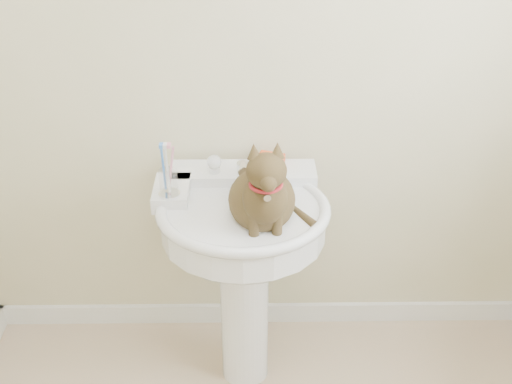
{
  "coord_description": "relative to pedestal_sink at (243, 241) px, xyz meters",
  "views": [
    {
      "loc": [
        -0.04,
        -0.94,
        1.93
      ],
      "look_at": [
        -0.02,
        0.77,
        0.85
      ],
      "focal_mm": 45.0,
      "sensor_mm": 36.0,
      "label": 1
    }
  ],
  "objects": [
    {
      "name": "wall_back",
      "position": [
        0.07,
        0.29,
        0.61
      ],
      "size": [
        2.2,
        0.0,
        2.5
      ],
      "primitive_type": null,
      "color": "beige",
      "rests_on": "ground"
    },
    {
      "name": "baseboard_back",
      "position": [
        0.07,
        0.28,
        -0.59
      ],
      "size": [
        2.2,
        0.02,
        0.09
      ],
      "primitive_type": "cube",
      "color": "white",
      "rests_on": "floor"
    },
    {
      "name": "pedestal_sink",
      "position": [
        0.0,
        0.0,
        0.0
      ],
      "size": [
        0.59,
        0.58,
        0.81
      ],
      "color": "white",
      "rests_on": "floor"
    },
    {
      "name": "faucet",
      "position": [
        0.0,
        0.15,
        0.21
      ],
      "size": [
        0.28,
        0.12,
        0.14
      ],
      "color": "silver",
      "rests_on": "pedestal_sink"
    },
    {
      "name": "soap_bar",
      "position": [
        0.1,
        0.23,
        0.19
      ],
      "size": [
        0.1,
        0.08,
        0.03
      ],
      "primitive_type": "cube",
      "rotation": [
        0.0,
        0.0,
        -0.33
      ],
      "color": "#E75021",
      "rests_on": "pedestal_sink"
    },
    {
      "name": "toothbrush_cup",
      "position": [
        -0.24,
        0.02,
        0.22
      ],
      "size": [
        0.07,
        0.07,
        0.18
      ],
      "rotation": [
        0.0,
        0.0,
        0.0
      ],
      "color": "silver",
      "rests_on": "pedestal_sink"
    },
    {
      "name": "cat",
      "position": [
        0.07,
        -0.07,
        0.22
      ],
      "size": [
        0.23,
        0.29,
        0.43
      ],
      "rotation": [
        0.0,
        0.0,
        0.09
      ],
      "color": "brown",
      "rests_on": "pedestal_sink"
    }
  ]
}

